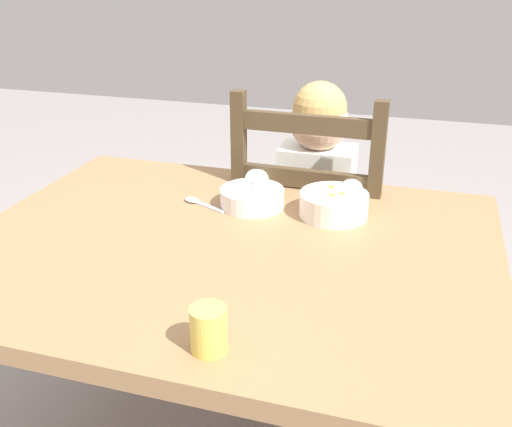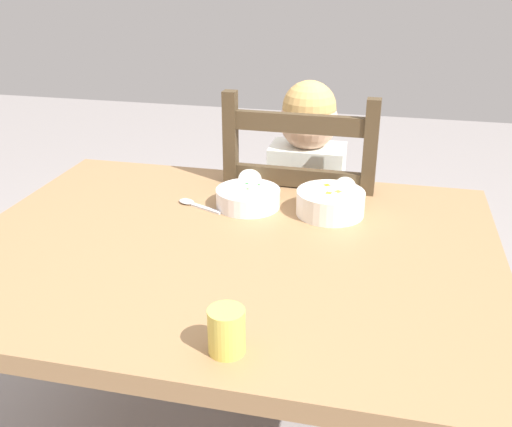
{
  "view_description": "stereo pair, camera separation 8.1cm",
  "coord_description": "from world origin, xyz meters",
  "px_view_note": "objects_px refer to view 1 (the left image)",
  "views": [
    {
      "loc": [
        0.4,
        -1.1,
        1.3
      ],
      "look_at": [
        0.05,
        0.06,
        0.76
      ],
      "focal_mm": 40.98,
      "sensor_mm": 36.0,
      "label": 1
    },
    {
      "loc": [
        0.32,
        -1.12,
        1.3
      ],
      "look_at": [
        0.05,
        0.06,
        0.76
      ],
      "focal_mm": 40.98,
      "sensor_mm": 36.0,
      "label": 2
    }
  ],
  "objects_px": {
    "dining_table": "(228,281)",
    "spoon": "(197,202)",
    "dining_chair": "(312,245)",
    "bowl_of_peas": "(252,197)",
    "bowl_of_carrots": "(334,204)",
    "drinking_cup": "(209,329)",
    "child_figure": "(314,193)"
  },
  "relations": [
    {
      "from": "bowl_of_carrots",
      "to": "dining_table",
      "type": "bearing_deg",
      "value": -133.58
    },
    {
      "from": "bowl_of_carrots",
      "to": "bowl_of_peas",
      "type": "bearing_deg",
      "value": 179.99
    },
    {
      "from": "child_figure",
      "to": "bowl_of_carrots",
      "type": "height_order",
      "value": "child_figure"
    },
    {
      "from": "dining_table",
      "to": "child_figure",
      "type": "xyz_separation_m",
      "value": [
        0.1,
        0.51,
        0.04
      ]
    },
    {
      "from": "child_figure",
      "to": "bowl_of_carrots",
      "type": "relative_size",
      "value": 5.78
    },
    {
      "from": "bowl_of_peas",
      "to": "spoon",
      "type": "distance_m",
      "value": 0.14
    },
    {
      "from": "child_figure",
      "to": "spoon",
      "type": "relative_size",
      "value": 7.27
    },
    {
      "from": "drinking_cup",
      "to": "bowl_of_peas",
      "type": "bearing_deg",
      "value": 100.43
    },
    {
      "from": "dining_table",
      "to": "spoon",
      "type": "xyz_separation_m",
      "value": [
        -0.15,
        0.19,
        0.11
      ]
    },
    {
      "from": "drinking_cup",
      "to": "spoon",
      "type": "bearing_deg",
      "value": 113.93
    },
    {
      "from": "spoon",
      "to": "bowl_of_carrots",
      "type": "bearing_deg",
      "value": 4.06
    },
    {
      "from": "bowl_of_peas",
      "to": "drinking_cup",
      "type": "distance_m",
      "value": 0.6
    },
    {
      "from": "dining_chair",
      "to": "drinking_cup",
      "type": "xyz_separation_m",
      "value": [
        0.0,
        -0.88,
        0.28
      ]
    },
    {
      "from": "bowl_of_carrots",
      "to": "drinking_cup",
      "type": "distance_m",
      "value": 0.59
    },
    {
      "from": "child_figure",
      "to": "bowl_of_carrots",
      "type": "distance_m",
      "value": 0.33
    },
    {
      "from": "bowl_of_carrots",
      "to": "spoon",
      "type": "bearing_deg",
      "value": -175.94
    },
    {
      "from": "dining_table",
      "to": "drinking_cup",
      "type": "bearing_deg",
      "value": -74.75
    },
    {
      "from": "spoon",
      "to": "drinking_cup",
      "type": "relative_size",
      "value": 1.71
    },
    {
      "from": "dining_table",
      "to": "spoon",
      "type": "relative_size",
      "value": 8.92
    },
    {
      "from": "dining_chair",
      "to": "bowl_of_carrots",
      "type": "height_order",
      "value": "dining_chair"
    },
    {
      "from": "bowl_of_peas",
      "to": "spoon",
      "type": "relative_size",
      "value": 1.22
    },
    {
      "from": "dining_chair",
      "to": "spoon",
      "type": "bearing_deg",
      "value": -127.14
    },
    {
      "from": "dining_table",
      "to": "bowl_of_peas",
      "type": "relative_size",
      "value": 7.3
    },
    {
      "from": "dining_table",
      "to": "spoon",
      "type": "bearing_deg",
      "value": 128.03
    },
    {
      "from": "dining_table",
      "to": "dining_chair",
      "type": "relative_size",
      "value": 1.23
    },
    {
      "from": "bowl_of_carrots",
      "to": "drinking_cup",
      "type": "relative_size",
      "value": 2.15
    },
    {
      "from": "dining_chair",
      "to": "bowl_of_peas",
      "type": "height_order",
      "value": "dining_chair"
    },
    {
      "from": "spoon",
      "to": "dining_chair",
      "type": "bearing_deg",
      "value": 52.86
    },
    {
      "from": "spoon",
      "to": "drinking_cup",
      "type": "xyz_separation_m",
      "value": [
        0.25,
        -0.56,
        0.03
      ]
    },
    {
      "from": "bowl_of_carrots",
      "to": "dining_chair",
      "type": "bearing_deg",
      "value": 109.48
    },
    {
      "from": "dining_chair",
      "to": "bowl_of_carrots",
      "type": "xyz_separation_m",
      "value": [
        0.11,
        -0.3,
        0.27
      ]
    },
    {
      "from": "child_figure",
      "to": "bowl_of_peas",
      "type": "height_order",
      "value": "child_figure"
    }
  ]
}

